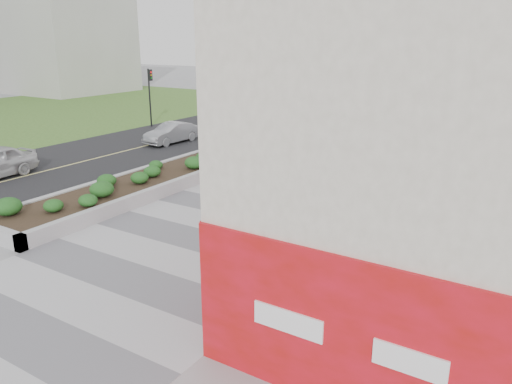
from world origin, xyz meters
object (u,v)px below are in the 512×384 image
traffic_signal_near (261,96)px  skateboarder (285,192)px  traffic_signal_far (150,89)px  car_silver (172,133)px  planter (175,171)px

traffic_signal_near → skateboarder: 14.53m
traffic_signal_far → skateboarder: size_ratio=2.64×
traffic_signal_far → car_silver: size_ratio=1.09×
planter → traffic_signal_far: size_ratio=4.29×
planter → car_silver: car_silver is taller
traffic_signal_near → traffic_signal_far: size_ratio=1.00×
traffic_signal_far → car_silver: (5.21, -3.72, -2.13)m
planter → skateboarder: 6.71m
planter → skateboarder: size_ratio=11.31×
traffic_signal_far → traffic_signal_near: bearing=3.1°
car_silver → planter: bearing=-43.8°
traffic_signal_near → planter: bearing=-80.7°
traffic_signal_near → skateboarder: traffic_signal_near is taller
skateboarder → car_silver: bearing=153.8°
planter → traffic_signal_far: traffic_signal_far is taller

